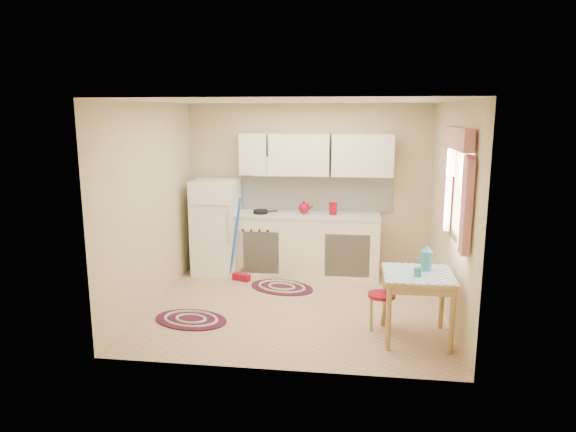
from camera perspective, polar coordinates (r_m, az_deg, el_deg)
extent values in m
plane|color=tan|center=(6.47, 0.79, -10.04)|extent=(3.60, 3.60, 0.00)
cube|color=silver|center=(6.02, 0.85, 12.68)|extent=(3.60, 3.20, 0.04)
cube|color=tan|center=(7.69, 2.21, 3.08)|extent=(3.60, 0.04, 2.50)
cube|color=tan|center=(4.57, -1.52, -2.76)|extent=(3.60, 0.04, 2.50)
cube|color=tan|center=(6.58, -14.96, 1.25)|extent=(0.04, 3.20, 2.50)
cube|color=tan|center=(6.18, 17.63, 0.46)|extent=(0.04, 3.20, 2.50)
cube|color=white|center=(7.68, 3.13, 2.63)|extent=(2.25, 0.03, 0.55)
cube|color=white|center=(7.46, 3.09, 6.83)|extent=(2.25, 0.33, 0.60)
cube|color=white|center=(5.60, 18.57, 2.41)|extent=(0.04, 0.85, 0.95)
cube|color=white|center=(7.69, -7.96, -1.20)|extent=(0.65, 0.60, 1.40)
cube|color=white|center=(7.57, 1.51, -3.32)|extent=(2.25, 0.60, 0.88)
cube|color=beige|center=(7.46, 1.53, 0.09)|extent=(2.27, 0.62, 0.04)
cylinder|color=black|center=(7.49, -3.06, 0.47)|extent=(0.27, 0.27, 0.05)
cylinder|color=#9A0519|center=(7.41, 5.02, 0.76)|extent=(0.11, 0.11, 0.16)
cube|color=tan|center=(5.66, 14.10, -9.73)|extent=(0.72, 0.72, 0.72)
cylinder|color=#9A0519|center=(5.85, 10.31, -10.42)|extent=(0.39, 0.39, 0.42)
cylinder|color=teal|center=(5.43, 14.20, -6.07)|extent=(0.09, 0.09, 0.10)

